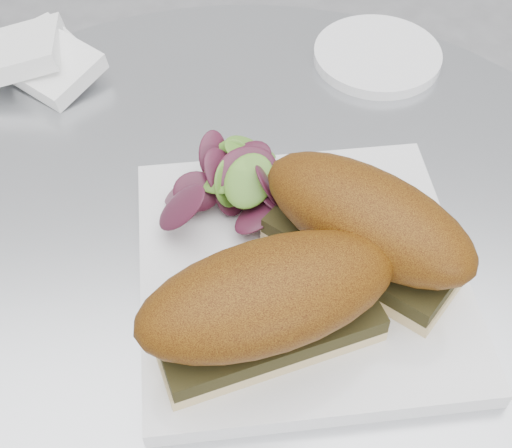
{
  "coord_description": "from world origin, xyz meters",
  "views": [
    {
      "loc": [
        -0.02,
        -0.33,
        1.17
      ],
      "look_at": [
        0.01,
        0.01,
        0.77
      ],
      "focal_mm": 50.0,
      "sensor_mm": 36.0,
      "label": 1
    }
  ],
  "objects_px": {
    "sandwich_left": "(268,303)",
    "sandwich_right": "(366,226)",
    "saucer": "(377,56)",
    "plate": "(301,273)"
  },
  "relations": [
    {
      "from": "plate",
      "to": "sandwich_right",
      "type": "bearing_deg",
      "value": 1.26
    },
    {
      "from": "sandwich_right",
      "to": "saucer",
      "type": "bearing_deg",
      "value": 117.99
    },
    {
      "from": "plate",
      "to": "sandwich_right",
      "type": "xyz_separation_m",
      "value": [
        0.04,
        0.0,
        0.05
      ]
    },
    {
      "from": "sandwich_left",
      "to": "sandwich_right",
      "type": "height_order",
      "value": "same"
    },
    {
      "from": "sandwich_left",
      "to": "sandwich_right",
      "type": "distance_m",
      "value": 0.1
    },
    {
      "from": "plate",
      "to": "sandwich_left",
      "type": "xyz_separation_m",
      "value": [
        -0.03,
        -0.06,
        0.05
      ]
    },
    {
      "from": "plate",
      "to": "sandwich_left",
      "type": "height_order",
      "value": "sandwich_left"
    },
    {
      "from": "plate",
      "to": "saucer",
      "type": "xyz_separation_m",
      "value": [
        0.11,
        0.26,
        -0.0
      ]
    },
    {
      "from": "sandwich_right",
      "to": "plate",
      "type": "bearing_deg",
      "value": -136.64
    },
    {
      "from": "sandwich_right",
      "to": "saucer",
      "type": "distance_m",
      "value": 0.27
    }
  ]
}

